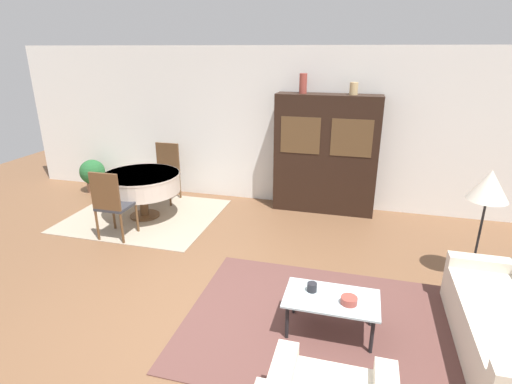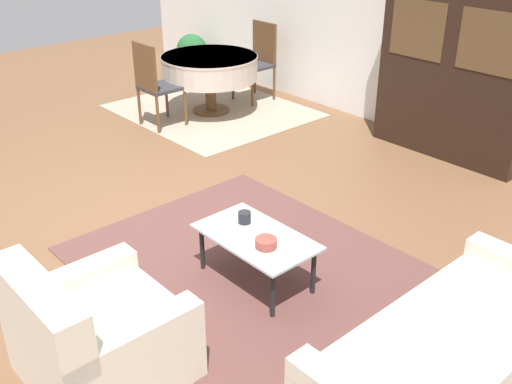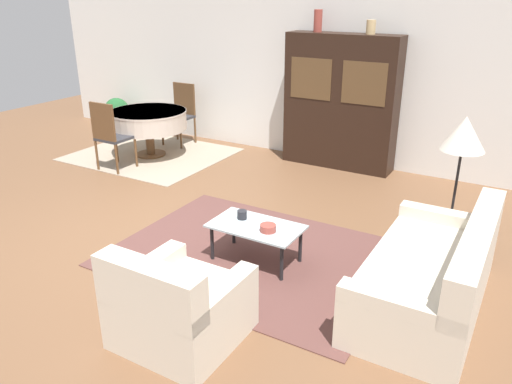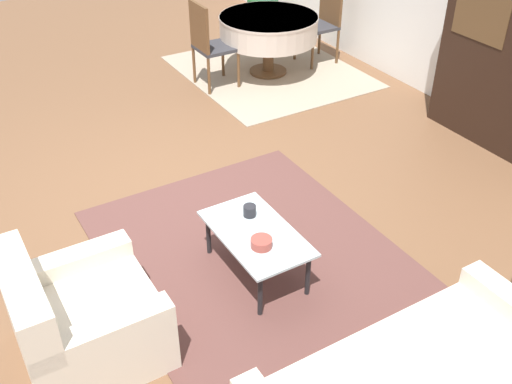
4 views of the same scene
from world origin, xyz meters
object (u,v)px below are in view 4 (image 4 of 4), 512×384
Objects in this scene: armchair at (80,320)px; potted_plant at (263,3)px; dining_chair_far at (323,18)px; cup at (250,211)px; dining_chair_near at (208,41)px; coffee_table at (256,237)px; bowl at (261,243)px; dining_table at (269,28)px.

armchair is 1.38× the size of potted_plant.
cup is (3.04, -2.89, -0.15)m from dining_chair_far.
armchair is 4.25m from dining_chair_near.
dining_chair_far reaches higher than cup.
coffee_table is 9.25× the size of cup.
coffee_table is at bearing 162.24° from bowl.
coffee_table is at bearing 137.63° from dining_chair_far.
potted_plant is (-4.94, 4.36, 0.06)m from armchair.
dining_chair_near is (-3.34, 2.62, 0.29)m from armchair.
dining_chair_near is 6.67× the size of bowl.
armchair is 1.36m from coffee_table.
cup is at bearing 162.55° from coffee_table.
cup is at bearing -32.32° from potted_plant.
cup is at bearing -33.97° from dining_table.
dining_table is 3.67m from cup.
coffee_table is 0.87× the size of dining_chair_far.
coffee_table is 3.48m from dining_chair_near.
dining_chair_far is at bearing 138.53° from bowl.
bowl is (0.06, 1.30, 0.13)m from armchair.
dining_chair_far is 4.54m from bowl.
coffee_table is 3.87m from dining_table.
dining_table is (-3.24, 2.11, 0.24)m from coffee_table.
dining_table is at bearing 133.92° from armchair.
armchair is 5.46m from dining_chair_far.
cup is at bearing 162.41° from bowl.
bowl is at bearing 138.53° from dining_chair_far.
cup is 0.38m from bowl.
potted_plant reaches higher than cup.
dining_chair_far reaches higher than bowl.
dining_chair_near reaches higher than coffee_table.
dining_table reaches higher than potted_plant.
armchair is at bearing -78.15° from cup.
armchair reaches higher than cup.
dining_chair_near is at bearing 158.39° from cup.
armchair is at bearing -92.81° from bowl.
bowl is at bearing -31.38° from potted_plant.
potted_plant is at bearing -1.71° from dining_chair_far.
dining_table reaches higher than coffee_table.
dining_chair_far is at bearing 127.75° from armchair.
dining_chair_far is at bearing 90.00° from dining_chair_near.
cup is (-0.20, 0.06, 0.09)m from coffee_table.
dining_chair_near reaches higher than dining_table.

